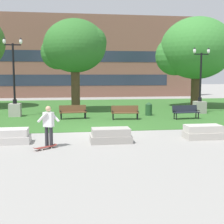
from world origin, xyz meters
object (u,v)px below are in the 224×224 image
Objects in this scene: concrete_block_left at (111,136)px; lamp_post_center at (15,101)px; person_skateboarder at (49,124)px; park_bench_near_left at (73,111)px; lamp_post_right at (200,100)px; park_bench_near_right at (186,111)px; park_bench_far_left at (125,112)px; concrete_block_right at (203,132)px; trash_bin at (149,109)px; concrete_block_center at (9,136)px; skateboard at (45,147)px.

concrete_block_left is 10.80m from lamp_post_center.
person_skateboarder is at bearing -168.32° from concrete_block_left.
park_bench_near_left is 0.37× the size of lamp_post_right.
park_bench_near_left and park_bench_near_right have the same top height.
park_bench_near_left is 3.47m from park_bench_far_left.
trash_bin is (-0.46, 8.16, 0.20)m from concrete_block_right.
concrete_block_center is 2.11m from skateboard.
park_bench_near_right and park_bench_far_left have the same top height.
park_bench_near_right reaches higher than concrete_block_center.
concrete_block_center reaches higher than skateboard.
concrete_block_left is at bearing -131.64° from lamp_post_right.
concrete_block_center is 0.98× the size of park_bench_far_left.
lamp_post_center reaches higher than concrete_block_right.
park_bench_far_left is (4.51, 7.23, -0.43)m from person_skateboarder.
concrete_block_left is at bearing 11.68° from person_skateboarder.
skateboard is 14.78m from lamp_post_right.
park_bench_far_left is at bearing -140.43° from trash_bin.
trash_bin is at bearing -169.95° from lamp_post_right.
lamp_post_center is at bearing 97.27° from concrete_block_center.
person_skateboarder reaches higher than skateboard.
concrete_block_left is 0.36× the size of lamp_post_right.
lamp_post_right reaches higher than concrete_block_left.
concrete_block_right is at bearing 6.18° from person_skateboarder.
lamp_post_center is at bearing 106.49° from person_skateboarder.
concrete_block_left is (4.41, -0.46, 0.00)m from concrete_block_center.
park_bench_near_right reaches higher than skateboard.
lamp_post_right is (13.64, -0.12, -0.09)m from lamp_post_center.
trash_bin is at bearing 43.55° from concrete_block_center.
lamp_post_center reaches higher than skateboard.
concrete_block_right is 9.68m from lamp_post_right.
park_bench_near_left is at bearing 81.97° from person_skateboarder.
person_skateboarder reaches higher than concrete_block_left.
concrete_block_right is 7.23m from skateboard.
park_bench_near_left is at bearing 101.53° from concrete_block_left.
lamp_post_right is at bearing 41.97° from person_skateboarder.
lamp_post_center reaches higher than person_skateboarder.
lamp_post_right is at bearing 9.99° from park_bench_near_left.
lamp_post_right reaches higher than concrete_block_right.
skateboard is (-2.77, -0.85, -0.22)m from concrete_block_left.
park_bench_near_left is (-1.51, 7.43, 0.23)m from concrete_block_left.
park_bench_near_right is at bearing 47.04° from concrete_block_left.
park_bench_near_left reaches higher than concrete_block_center.
concrete_block_right is 7.10m from person_skateboarder.
trash_bin is at bearing 9.94° from park_bench_near_left.
person_skateboarder is 0.35× the size of lamp_post_right.
concrete_block_left is 1.00× the size of concrete_block_right.
park_bench_near_right reaches higher than concrete_block_left.
lamp_post_center is 1.11× the size of lamp_post_right.
person_skateboarder is at bearing -73.51° from lamp_post_center.
concrete_block_center is 8.89m from lamp_post_center.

